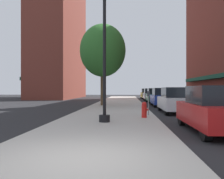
% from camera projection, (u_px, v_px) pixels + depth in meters
% --- Properties ---
extents(ground_plane, '(90.00, 90.00, 0.00)m').
position_uv_depth(ground_plane, '(161.00, 106.00, 22.63)').
color(ground_plane, '#232326').
extents(sidewalk_slab, '(4.80, 50.00, 0.12)m').
position_uv_depth(sidewalk_slab, '(118.00, 104.00, 23.89)').
color(sidewalk_slab, '#B7B2A8').
rests_on(sidewalk_slab, ground).
extents(building_far_background, '(6.80, 18.00, 20.63)m').
position_uv_depth(building_far_background, '(60.00, 40.00, 42.57)').
color(building_far_background, brown).
rests_on(building_far_background, ground).
extents(lamppost, '(0.48, 0.48, 5.90)m').
position_uv_depth(lamppost, '(104.00, 51.00, 10.50)').
color(lamppost, black).
rests_on(lamppost, sidewalk_slab).
extents(fire_hydrant, '(0.33, 0.26, 0.79)m').
position_uv_depth(fire_hydrant, '(144.00, 110.00, 12.10)').
color(fire_hydrant, red).
rests_on(fire_hydrant, sidewalk_slab).
extents(parking_meter_near, '(0.14, 0.09, 1.31)m').
position_uv_depth(parking_meter_near, '(148.00, 100.00, 13.19)').
color(parking_meter_near, slate).
rests_on(parking_meter_near, sidewalk_slab).
extents(tree_near, '(4.08, 4.08, 7.23)m').
position_uv_depth(tree_near, '(103.00, 51.00, 21.59)').
color(tree_near, '#4C3823').
rests_on(tree_near, sidewalk_slab).
extents(car_red, '(1.80, 4.30, 1.66)m').
position_uv_depth(car_red, '(214.00, 110.00, 8.62)').
color(car_red, black).
rests_on(car_red, ground).
extents(car_white, '(1.80, 4.30, 1.66)m').
position_uv_depth(car_white, '(175.00, 101.00, 15.70)').
color(car_white, black).
rests_on(car_white, ground).
extents(car_blue, '(1.80, 4.30, 1.66)m').
position_uv_depth(car_blue, '(162.00, 97.00, 21.76)').
color(car_blue, black).
rests_on(car_blue, ground).
extents(car_green, '(1.80, 4.30, 1.66)m').
position_uv_depth(car_green, '(155.00, 96.00, 27.57)').
color(car_green, black).
rests_on(car_green, ground).
extents(car_silver, '(1.80, 4.30, 1.66)m').
position_uv_depth(car_silver, '(150.00, 95.00, 33.46)').
color(car_silver, black).
rests_on(car_silver, ground).
extents(car_yellow, '(1.80, 4.30, 1.66)m').
position_uv_depth(car_yellow, '(147.00, 94.00, 40.00)').
color(car_yellow, black).
rests_on(car_yellow, ground).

